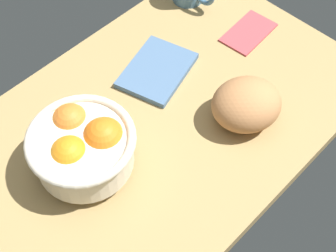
# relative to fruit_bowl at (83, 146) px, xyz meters

# --- Properties ---
(ground_plane) EXTENTS (0.84, 0.54, 0.03)m
(ground_plane) POSITION_rel_fruit_bowl_xyz_m (-0.17, 0.02, -0.08)
(ground_plane) COLOR #A58752
(fruit_bowl) EXTENTS (0.19, 0.19, 0.11)m
(fruit_bowl) POSITION_rel_fruit_bowl_xyz_m (0.00, 0.00, 0.00)
(fruit_bowl) COLOR beige
(fruit_bowl) RESTS_ON ground
(bread_loaf) EXTENTS (0.17, 0.17, 0.09)m
(bread_loaf) POSITION_rel_fruit_bowl_xyz_m (-0.28, 0.14, -0.02)
(bread_loaf) COLOR #BE7F4C
(bread_loaf) RESTS_ON ground
(napkin_folded) EXTENTS (0.13, 0.08, 0.01)m
(napkin_folded) POSITION_rel_fruit_bowl_xyz_m (-0.47, -0.00, -0.06)
(napkin_folded) COLOR #B9464B
(napkin_folded) RESTS_ON ground
(napkin_spare) EXTENTS (0.18, 0.15, 0.01)m
(napkin_spare) POSITION_rel_fruit_bowl_xyz_m (-0.25, -0.07, -0.05)
(napkin_spare) COLOR #4C6B91
(napkin_spare) RESTS_ON ground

